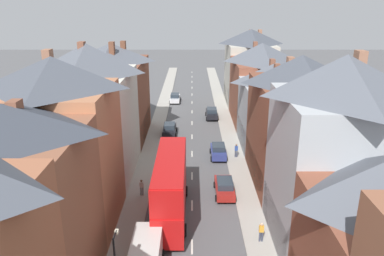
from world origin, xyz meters
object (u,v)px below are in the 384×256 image
(double_decker_bus_lead, at_px, (169,186))
(car_mid_black, at_px, (217,151))
(pedestrian_mid_left, at_px, (260,231))
(pedestrian_mid_right, at_px, (140,187))
(pedestrian_far_left, at_px, (234,150))
(car_near_blue, at_px, (173,98))
(car_far_grey, at_px, (223,187))
(car_parked_left_a, at_px, (168,129))
(car_parked_right_a, at_px, (210,113))

(double_decker_bus_lead, xyz_separation_m, car_mid_black, (4.91, 12.50, -1.97))
(pedestrian_mid_left, relative_size, pedestrian_mid_right, 1.00)
(double_decker_bus_lead, relative_size, pedestrian_far_left, 6.71)
(car_near_blue, distance_m, car_far_grey, 34.75)
(car_parked_left_a, xyz_separation_m, pedestrian_mid_left, (8.37, -24.33, 0.21))
(car_near_blue, xyz_separation_m, pedestrian_mid_right, (-1.65, -34.57, 0.23))
(double_decker_bus_lead, bearing_deg, car_mid_black, 68.55)
(double_decker_bus_lead, height_order, car_parked_left_a, double_decker_bus_lead)
(pedestrian_far_left, bearing_deg, car_mid_black, 174.86)
(pedestrian_mid_left, distance_m, pedestrian_far_left, 16.24)
(car_far_grey, bearing_deg, pedestrian_mid_right, -177.24)
(car_near_blue, relative_size, car_parked_right_a, 1.04)
(car_near_blue, distance_m, car_mid_black, 26.04)
(car_parked_left_a, xyz_separation_m, car_parked_right_a, (6.20, 7.59, 0.01))
(car_parked_left_a, distance_m, car_far_grey, 17.91)
(car_parked_left_a, xyz_separation_m, pedestrian_mid_right, (-1.65, -17.18, 0.21))
(car_parked_right_a, distance_m, car_far_grey, 24.39)
(double_decker_bus_lead, height_order, pedestrian_mid_right, double_decker_bus_lead)
(car_parked_left_a, distance_m, pedestrian_mid_left, 25.73)
(car_parked_right_a, bearing_deg, car_far_grey, -90.00)
(car_parked_left_a, bearing_deg, pedestrian_far_left, -44.32)
(car_parked_right_a, xyz_separation_m, pedestrian_mid_right, (-7.85, -24.77, 0.20))
(pedestrian_mid_right, xyz_separation_m, pedestrian_far_left, (9.94, 9.09, 0.00))
(car_mid_black, xyz_separation_m, pedestrian_mid_right, (-7.85, -9.28, 0.19))
(double_decker_bus_lead, xyz_separation_m, car_near_blue, (-1.29, 37.79, -2.01))
(car_mid_black, bearing_deg, double_decker_bus_lead, -111.45)
(double_decker_bus_lead, distance_m, car_parked_right_a, 28.48)
(car_parked_right_a, bearing_deg, car_mid_black, -90.00)
(car_near_blue, bearing_deg, double_decker_bus_lead, -88.04)
(car_far_grey, bearing_deg, pedestrian_mid_left, -73.90)
(car_far_grey, distance_m, pedestrian_mid_left, 7.84)
(pedestrian_mid_right, bearing_deg, pedestrian_mid_left, -35.51)
(car_mid_black, relative_size, car_far_grey, 0.91)
(car_mid_black, distance_m, car_far_grey, 8.90)
(car_near_blue, distance_m, pedestrian_mid_left, 42.55)
(car_parked_left_a, distance_m, pedestrian_far_left, 11.58)
(car_parked_right_a, bearing_deg, car_near_blue, 122.31)
(double_decker_bus_lead, distance_m, pedestrian_far_left, 14.27)
(car_parked_left_a, bearing_deg, double_decker_bus_lead, -86.38)
(double_decker_bus_lead, bearing_deg, pedestrian_far_left, 60.39)
(car_parked_left_a, height_order, pedestrian_mid_right, pedestrian_mid_right)
(double_decker_bus_lead, xyz_separation_m, pedestrian_mid_right, (-2.94, 3.22, -1.78))
(car_far_grey, relative_size, pedestrian_far_left, 2.67)
(double_decker_bus_lead, bearing_deg, car_near_blue, 91.96)
(double_decker_bus_lead, distance_m, car_far_grey, 6.41)
(car_mid_black, relative_size, pedestrian_mid_right, 2.42)
(car_near_blue, height_order, pedestrian_far_left, pedestrian_far_left)
(pedestrian_mid_left, xyz_separation_m, pedestrian_far_left, (-0.09, 16.24, 0.00))
(double_decker_bus_lead, distance_m, pedestrian_mid_right, 4.71)
(pedestrian_mid_left, bearing_deg, pedestrian_mid_right, 144.49)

